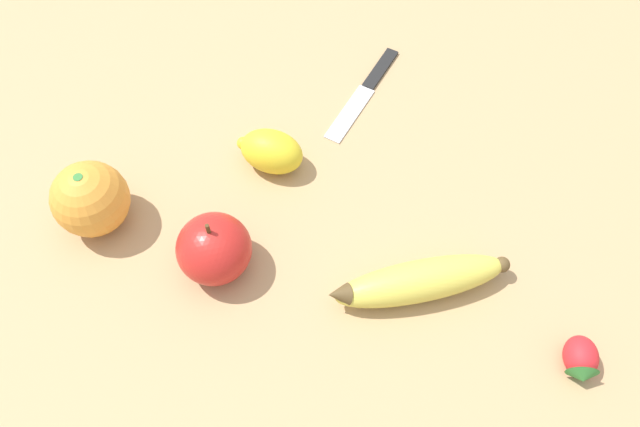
{
  "coord_description": "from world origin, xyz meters",
  "views": [
    {
      "loc": [
        -0.21,
        -0.25,
        0.62
      ],
      "look_at": [
        -0.01,
        0.05,
        0.03
      ],
      "focal_mm": 35.0,
      "sensor_mm": 36.0,
      "label": 1
    }
  ],
  "objects_px": {
    "strawberry": "(581,360)",
    "apple": "(214,249)",
    "banana": "(419,281)",
    "orange": "(90,199)",
    "lemon": "(271,151)",
    "paring_knife": "(366,89)"
  },
  "relations": [
    {
      "from": "strawberry",
      "to": "apple",
      "type": "relative_size",
      "value": 0.67
    },
    {
      "from": "banana",
      "to": "apple",
      "type": "relative_size",
      "value": 2.29
    },
    {
      "from": "orange",
      "to": "apple",
      "type": "relative_size",
      "value": 1.0
    },
    {
      "from": "banana",
      "to": "orange",
      "type": "height_order",
      "value": "orange"
    },
    {
      "from": "apple",
      "to": "lemon",
      "type": "distance_m",
      "value": 0.15
    },
    {
      "from": "banana",
      "to": "strawberry",
      "type": "relative_size",
      "value": 3.43
    },
    {
      "from": "banana",
      "to": "paring_knife",
      "type": "relative_size",
      "value": 1.19
    },
    {
      "from": "strawberry",
      "to": "lemon",
      "type": "height_order",
      "value": "lemon"
    },
    {
      "from": "strawberry",
      "to": "apple",
      "type": "xyz_separation_m",
      "value": [
        -0.25,
        0.29,
        0.02
      ]
    },
    {
      "from": "orange",
      "to": "strawberry",
      "type": "height_order",
      "value": "orange"
    },
    {
      "from": "strawberry",
      "to": "paring_knife",
      "type": "relative_size",
      "value": 0.35
    },
    {
      "from": "banana",
      "to": "lemon",
      "type": "bearing_deg",
      "value": -58.03
    },
    {
      "from": "lemon",
      "to": "banana",
      "type": "bearing_deg",
      "value": -78.44
    },
    {
      "from": "paring_knife",
      "to": "lemon",
      "type": "bearing_deg",
      "value": 74.28
    },
    {
      "from": "apple",
      "to": "paring_knife",
      "type": "height_order",
      "value": "apple"
    },
    {
      "from": "orange",
      "to": "apple",
      "type": "xyz_separation_m",
      "value": [
        0.09,
        -0.12,
        -0.01
      ]
    },
    {
      "from": "banana",
      "to": "apple",
      "type": "distance_m",
      "value": 0.22
    },
    {
      "from": "apple",
      "to": "banana",
      "type": "bearing_deg",
      "value": -40.73
    },
    {
      "from": "banana",
      "to": "paring_knife",
      "type": "distance_m",
      "value": 0.29
    },
    {
      "from": "orange",
      "to": "apple",
      "type": "height_order",
      "value": "same"
    },
    {
      "from": "banana",
      "to": "strawberry",
      "type": "height_order",
      "value": "banana"
    },
    {
      "from": "apple",
      "to": "orange",
      "type": "bearing_deg",
      "value": 124.76
    }
  ]
}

